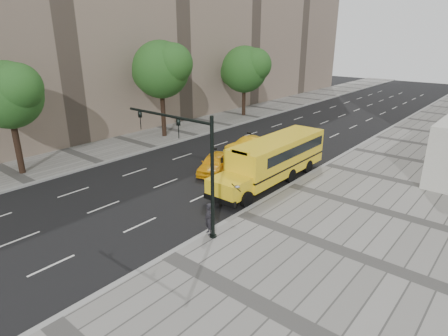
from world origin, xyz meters
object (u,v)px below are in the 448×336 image
Objects in this scene: tree_c at (245,69)px; school_bus at (276,156)px; tree_b at (162,69)px; tree_a at (8,95)px; taxi_near at (214,163)px; pedestrian at (209,219)px; taxi_far at (249,146)px; traffic_signal at (191,158)px.

tree_c is 0.74× the size of school_bus.
tree_a is at bearing -90.06° from tree_b.
tree_b reaches higher than tree_a.
tree_c is (0.02, 27.31, -0.09)m from tree_a.
pedestrian is (6.09, -7.38, 0.28)m from taxi_near.
traffic_signal is (5.82, -12.90, 3.38)m from taxi_far.
school_bus is at bearing -10.86° from tree_b.
tree_b is 0.81× the size of school_bus.
school_bus is 9.14m from pedestrian.
taxi_near is (10.53, -4.42, -6.00)m from tree_b.
tree_b is 5.53× the size of pedestrian.
school_bus is (14.91, 11.14, -4.17)m from tree_a.
tree_b is 15.96m from school_bus.
taxi_far is (9.76, -12.31, -5.14)m from tree_c.
traffic_signal is (-1.03, -0.11, 3.09)m from pedestrian.
traffic_signal is at bearing -58.28° from tree_c.
traffic_signal reaches higher than taxi_far.
pedestrian is at bearing -56.50° from tree_c.
taxi_near reaches higher than taxi_far.
tree_c is 2.03× the size of taxi_near.
tree_c reaches higher than school_bus.
tree_b is 13.34m from tree_c.
tree_a is 15.17m from taxi_near.
traffic_signal is at bearing -150.56° from pedestrian.
pedestrian is (1.73, -8.94, -0.77)m from school_bus.
taxi_far is 2.56× the size of pedestrian.
school_bus is 6.81× the size of pedestrian.
tree_a is 19.07m from school_bus.
tree_c is 22.36m from school_bus.
tree_a is 0.88× the size of tree_b.
taxi_far is at bearing 5.85° from tree_b.
school_bus is 2.73× the size of taxi_near.
taxi_far is (9.78, 15.00, -5.22)m from tree_a.
school_bus is at bearing -47.35° from tree_c.
tree_b is 11.51m from taxi_far.
pedestrian reaches higher than taxi_near.
taxi_far is (9.77, 1.00, -6.00)m from tree_b.
taxi_near is at bearing 153.17° from pedestrian.
school_bus is 4.75m from taxi_near.
traffic_signal is at bearing -78.38° from taxi_near.
tree_c reaches higher than pedestrian.
traffic_signal is at bearing -48.63° from taxi_far.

